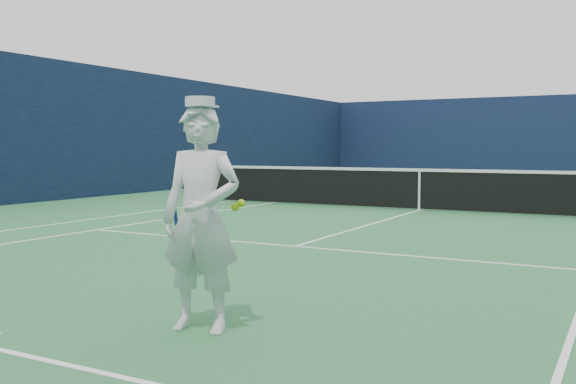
% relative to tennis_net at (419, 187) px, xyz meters
% --- Properties ---
extents(ground, '(80.00, 80.00, 0.00)m').
position_rel_tennis_net_xyz_m(ground, '(0.00, 0.00, -0.55)').
color(ground, '#296D3C').
rests_on(ground, ground).
extents(court_markings, '(11.03, 23.83, 0.01)m').
position_rel_tennis_net_xyz_m(court_markings, '(0.00, 0.00, -0.55)').
color(court_markings, white).
rests_on(court_markings, ground).
extents(windscreen_fence, '(20.12, 36.12, 4.00)m').
position_rel_tennis_net_xyz_m(windscreen_fence, '(0.00, 0.00, 1.45)').
color(windscreen_fence, '#0E1836').
rests_on(windscreen_fence, ground).
extents(tennis_net, '(12.88, 0.09, 1.07)m').
position_rel_tennis_net_xyz_m(tennis_net, '(0.00, 0.00, 0.00)').
color(tennis_net, '#141E4C').
rests_on(tennis_net, ground).
extents(tennis_player, '(0.84, 0.57, 1.92)m').
position_rel_tennis_net_xyz_m(tennis_player, '(1.40, -10.73, 0.38)').
color(tennis_player, white).
rests_on(tennis_player, ground).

